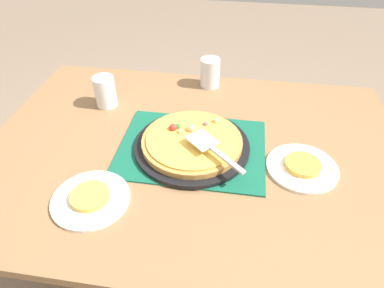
{
  "coord_description": "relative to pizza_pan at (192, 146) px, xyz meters",
  "views": [
    {
      "loc": [
        0.13,
        -0.84,
        1.49
      ],
      "look_at": [
        0.0,
        0.0,
        0.77
      ],
      "focal_mm": 31.58,
      "sensor_mm": 36.0,
      "label": 1
    }
  ],
  "objects": [
    {
      "name": "placemat",
      "position": [
        0.0,
        0.0,
        -0.01
      ],
      "size": [
        0.48,
        0.36,
        0.01
      ],
      "primitive_type": "cube",
      "color": "#145B42",
      "rests_on": "dining_table"
    },
    {
      "name": "cup_near",
      "position": [
        0.01,
        0.42,
        0.05
      ],
      "size": [
        0.08,
        0.08,
        0.12
      ],
      "primitive_type": "cylinder",
      "color": "white",
      "rests_on": "dining_table"
    },
    {
      "name": "plate_near_left",
      "position": [
        -0.25,
        -0.26,
        -0.01
      ],
      "size": [
        0.22,
        0.22,
        0.01
      ],
      "primitive_type": "cylinder",
      "color": "white",
      "rests_on": "dining_table"
    },
    {
      "name": "cup_far",
      "position": [
        -0.37,
        0.21,
        0.05
      ],
      "size": [
        0.08,
        0.08,
        0.12
      ],
      "primitive_type": "cylinder",
      "color": "white",
      "rests_on": "dining_table"
    },
    {
      "name": "plate_far_right",
      "position": [
        0.35,
        -0.04,
        -0.01
      ],
      "size": [
        0.22,
        0.22,
        0.01
      ],
      "primitive_type": "cylinder",
      "color": "white",
      "rests_on": "dining_table"
    },
    {
      "name": "pizza",
      "position": [
        -0.0,
        0.0,
        0.02
      ],
      "size": [
        0.33,
        0.33,
        0.05
      ],
      "color": "#B78442",
      "rests_on": "pizza_pan"
    },
    {
      "name": "ground_plane",
      "position": [
        0.0,
        0.0,
        -0.76
      ],
      "size": [
        8.0,
        8.0,
        0.0
      ],
      "primitive_type": "plane",
      "color": "#84705B"
    },
    {
      "name": "dining_table",
      "position": [
        0.0,
        0.0,
        -0.12
      ],
      "size": [
        1.4,
        1.0,
        0.75
      ],
      "color": "olive",
      "rests_on": "ground_plane"
    },
    {
      "name": "served_slice_left",
      "position": [
        -0.25,
        -0.26,
        0.01
      ],
      "size": [
        0.11,
        0.11,
        0.02
      ],
      "primitive_type": "cylinder",
      "color": "#EAB747",
      "rests_on": "plate_near_left"
    },
    {
      "name": "pizza_server",
      "position": [
        0.07,
        -0.07,
        0.06
      ],
      "size": [
        0.2,
        0.19,
        0.01
      ],
      "color": "silver",
      "rests_on": "pizza"
    },
    {
      "name": "served_slice_right",
      "position": [
        0.35,
        -0.04,
        0.01
      ],
      "size": [
        0.11,
        0.11,
        0.02
      ],
      "primitive_type": "cylinder",
      "color": "gold",
      "rests_on": "plate_far_right"
    },
    {
      "name": "pizza_pan",
      "position": [
        0.0,
        0.0,
        0.0
      ],
      "size": [
        0.38,
        0.38,
        0.01
      ],
      "primitive_type": "cylinder",
      "color": "black",
      "rests_on": "placemat"
    }
  ]
}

